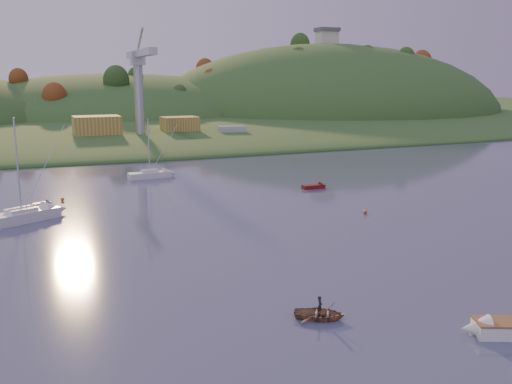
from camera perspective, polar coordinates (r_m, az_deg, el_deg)
name	(u,v)px	position (r m, az deg, el deg)	size (l,w,h in m)	color
far_shore	(86,117)	(252.34, -16.64, 7.22)	(620.00, 220.00, 1.50)	#24481C
shore_slope	(107,130)	(187.93, -14.64, 6.03)	(640.00, 150.00, 7.00)	#24481C
hill_center	(117,119)	(233.75, -13.69, 7.07)	(140.00, 120.00, 36.00)	#24481C
hill_right	(325,116)	(247.02, 6.92, 7.53)	(150.00, 130.00, 60.00)	#24481C
hilltop_house	(327,35)	(247.04, 7.11, 15.28)	(9.00, 7.00, 6.45)	beige
hillside_trees	(99,125)	(207.71, -15.39, 6.48)	(280.00, 50.00, 32.00)	#1D3F16
wharf	(151,139)	(146.41, -10.44, 5.25)	(42.00, 16.00, 2.40)	slate
shed_west	(97,126)	(145.02, -15.64, 6.39)	(11.00, 8.00, 4.80)	olive
shed_east	(180,125)	(149.86, -7.63, 6.70)	(9.00, 7.00, 4.00)	olive
dock_crane	(139,74)	(141.49, -11.58, 11.48)	(3.20, 28.00, 20.30)	#B7B7BC
fishing_boat	(510,323)	(41.31, 24.03, -11.90)	(6.33, 4.14, 3.88)	white
sailboat_near	(22,215)	(71.46, -22.39, -2.17)	(8.89, 6.45, 12.07)	silver
sailboat_far	(150,174)	(96.46, -10.57, 1.78)	(7.21, 2.75, 9.78)	silver
canoe	(320,314)	(40.71, 6.38, -12.02)	(2.53, 3.54, 0.73)	#826348
paddler	(320,309)	(40.58, 6.39, -11.57)	(0.52, 0.34, 1.42)	black
red_tender	(318,186)	(86.67, 6.20, 0.57)	(3.97, 1.47, 1.34)	#630F0E
grey_dinghy	(45,203)	(79.84, -20.31, -1.08)	(2.81, 1.92, 0.99)	slate
work_vessel	(232,136)	(147.98, -2.42, 5.60)	(16.56, 7.48, 4.12)	slate
buoy_1	(365,212)	(71.37, 10.86, -1.95)	(0.50, 0.50, 0.50)	#E45A0C
buoy_3	(62,199)	(81.41, -18.80, -0.71)	(0.50, 0.50, 0.50)	#E45A0C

